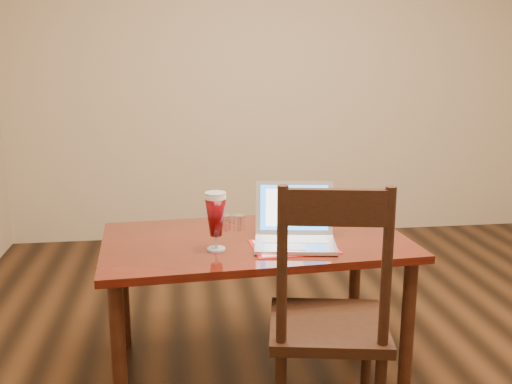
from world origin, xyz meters
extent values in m
cube|color=tan|center=(0.00, 2.50, 1.35)|extent=(4.50, 0.01, 2.70)
cube|color=#4E100A|center=(-0.53, 0.35, 0.64)|extent=(1.46, 0.88, 0.04)
cylinder|color=#361A0D|center=(-1.14, -0.02, 0.31)|extent=(0.06, 0.06, 0.63)
cylinder|color=#361A0D|center=(0.13, 0.06, 0.31)|extent=(0.06, 0.06, 0.63)
cylinder|color=#361A0D|center=(-1.18, 0.63, 0.31)|extent=(0.06, 0.06, 0.63)
cylinder|color=#361A0D|center=(0.08, 0.71, 0.31)|extent=(0.06, 0.06, 0.63)
cube|color=#A90F12|center=(-0.38, 0.20, 0.66)|extent=(0.39, 0.29, 0.00)
cube|color=beige|center=(-0.38, 0.20, 0.66)|extent=(0.35, 0.25, 0.00)
cube|color=silver|center=(-0.37, 0.19, 0.67)|extent=(0.40, 0.30, 0.02)
cube|color=silver|center=(-0.36, 0.24, 0.68)|extent=(0.31, 0.16, 0.00)
cube|color=#B2B2B6|center=(-0.38, 0.12, 0.68)|extent=(0.10, 0.08, 0.00)
cube|color=silver|center=(-0.35, 0.35, 0.80)|extent=(0.37, 0.13, 0.24)
cube|color=blue|center=(-0.35, 0.34, 0.80)|extent=(0.32, 0.11, 0.20)
cube|color=white|center=(-0.39, 0.35, 0.80)|extent=(0.19, 0.07, 0.17)
cylinder|color=silver|center=(-0.72, 0.20, 0.67)|extent=(0.08, 0.08, 0.01)
cylinder|color=silver|center=(-0.72, 0.20, 0.70)|extent=(0.01, 0.01, 0.06)
cylinder|color=silver|center=(-0.72, 0.20, 0.90)|extent=(0.09, 0.09, 0.02)
cylinder|color=silver|center=(-0.72, 0.20, 0.92)|extent=(0.09, 0.09, 0.01)
cylinder|color=white|center=(-0.65, 0.63, 0.68)|extent=(0.06, 0.06, 0.04)
cylinder|color=white|center=(-0.58, 0.62, 0.68)|extent=(0.06, 0.06, 0.04)
cube|color=black|center=(-0.31, -0.19, 0.46)|extent=(0.52, 0.51, 0.04)
cylinder|color=black|center=(-0.46, 0.01, 0.22)|extent=(0.04, 0.04, 0.44)
cylinder|color=black|center=(-0.10, -0.06, 0.22)|extent=(0.04, 0.04, 0.44)
cylinder|color=black|center=(-0.53, -0.33, 0.77)|extent=(0.04, 0.04, 0.58)
cylinder|color=black|center=(-0.17, -0.39, 0.77)|extent=(0.04, 0.04, 0.58)
cube|color=black|center=(-0.35, -0.36, 0.99)|extent=(0.36, 0.10, 0.13)
camera|label=1|loc=(-0.87, -2.19, 1.48)|focal=40.00mm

